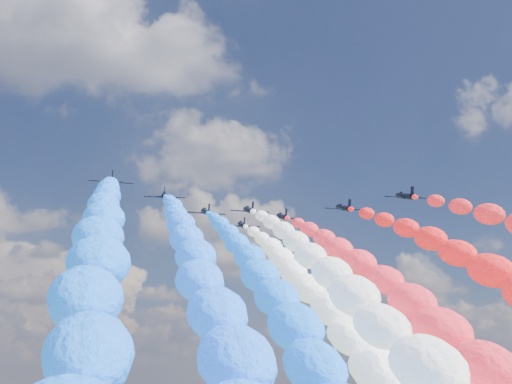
{
  "coord_description": "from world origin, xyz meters",
  "views": [
    {
      "loc": [
        -27.08,
        -126.68,
        73.67
      ],
      "look_at": [
        0.0,
        4.0,
        112.4
      ],
      "focal_mm": 48.1,
      "sensor_mm": 36.0,
      "label": 1
    }
  ],
  "objects": [
    {
      "name": "jet_0",
      "position": [
        -28.77,
        -4.81,
        110.4
      ],
      "size": [
        8.66,
        11.4,
        5.57
      ],
      "primitive_type": null,
      "rotation": [
        0.32,
        0.0,
        0.06
      ],
      "color": "black"
    },
    {
      "name": "jet_6",
      "position": [
        18.98,
        5.1,
        110.4
      ],
      "size": [
        8.15,
        11.04,
        5.57
      ],
      "primitive_type": null,
      "rotation": [
        0.32,
        0.0,
        -0.01
      ],
      "color": "black"
    },
    {
      "name": "trail_3",
      "position": [
        -0.04,
        -48.2,
        83.46
      ],
      "size": [
        6.73,
        116.47,
        57.79
      ],
      "primitive_type": null,
      "color": "silver"
    },
    {
      "name": "jet_3",
      "position": [
        -0.04,
        11.0,
        110.4
      ],
      "size": [
        8.1,
        11.0,
        5.57
      ],
      "primitive_type": null,
      "rotation": [
        0.32,
        0.0,
        0.01
      ],
      "color": "black"
    },
    {
      "name": "trail_2",
      "position": [
        -8.78,
        -44.78,
        83.46
      ],
      "size": [
        6.73,
        116.47,
        57.79
      ],
      "primitive_type": null,
      "color": "#1467F9"
    },
    {
      "name": "jet_7",
      "position": [
        27.86,
        -5.96,
        110.4
      ],
      "size": [
        8.51,
        11.3,
        5.57
      ],
      "primitive_type": null,
      "rotation": [
        0.32,
        0.0,
        -0.05
      ],
      "color": "black"
    },
    {
      "name": "jet_5",
      "position": [
        8.24,
        15.08,
        110.4
      ],
      "size": [
        8.36,
        11.19,
        5.57
      ],
      "primitive_type": null,
      "rotation": [
        0.32,
        0.0,
        -0.03
      ],
      "color": "black"
    },
    {
      "name": "jet_1",
      "position": [
        -18.45,
        3.44,
        110.4
      ],
      "size": [
        8.74,
        11.46,
        5.57
      ],
      "primitive_type": null,
      "rotation": [
        0.32,
        0.0,
        -0.07
      ],
      "color": "black"
    },
    {
      "name": "trail_5",
      "position": [
        8.24,
        -44.11,
        83.46
      ],
      "size": [
        6.73,
        116.47,
        57.79
      ],
      "primitive_type": null,
      "color": "red"
    },
    {
      "name": "trail_0",
      "position": [
        -28.77,
        -64.0,
        83.46
      ],
      "size": [
        6.73,
        116.47,
        57.79
      ],
      "primitive_type": null,
      "color": "blue"
    },
    {
      "name": "jet_2",
      "position": [
        -8.78,
        14.41,
        110.4
      ],
      "size": [
        8.35,
        11.18,
        5.57
      ],
      "primitive_type": null,
      "rotation": [
        0.32,
        0.0,
        0.03
      ],
      "color": "black"
    },
    {
      "name": "jet_4",
      "position": [
        0.98,
        24.57,
        110.4
      ],
      "size": [
        8.53,
        11.31,
        5.57
      ],
      "primitive_type": null,
      "rotation": [
        0.32,
        0.0,
        -0.05
      ],
      "color": "black"
    },
    {
      "name": "trail_4",
      "position": [
        0.98,
        -34.62,
        83.46
      ],
      "size": [
        6.73,
        116.47,
        57.79
      ],
      "primitive_type": null,
      "color": "white"
    },
    {
      "name": "trail_1",
      "position": [
        -18.45,
        -55.75,
        83.46
      ],
      "size": [
        6.73,
        116.47,
        57.79
      ],
      "primitive_type": null,
      "color": "#1C62FF"
    }
  ]
}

